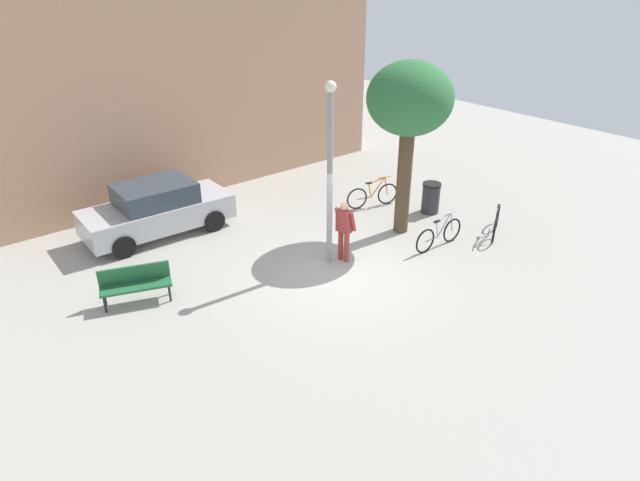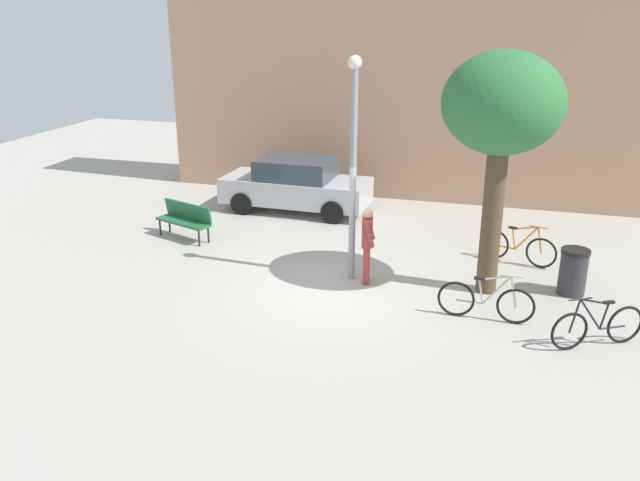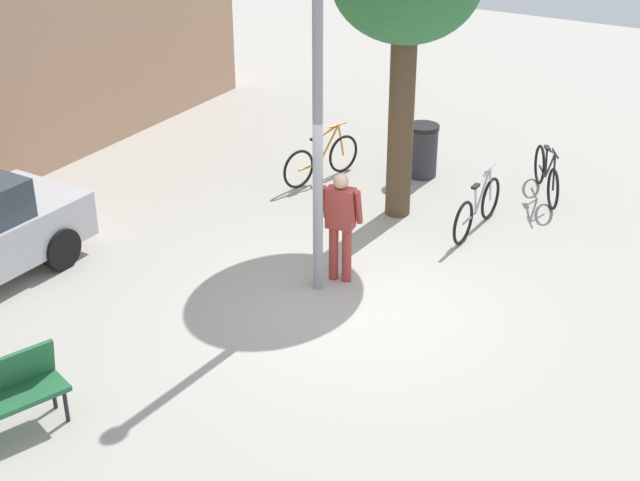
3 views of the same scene
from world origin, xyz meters
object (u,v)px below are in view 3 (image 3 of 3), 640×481
Objects in this scene: bicycle_orange at (322,160)px; bicycle_black at (546,175)px; bicycle_silver at (477,208)px; person_by_lamppost at (341,220)px; lamppost at (318,109)px; trash_bin at (422,150)px.

bicycle_black is at bearing -70.33° from bicycle_orange.
bicycle_silver is 1.04× the size of bicycle_orange.
person_by_lamppost is 4.78m from bicycle_black.
bicycle_silver is (-1.90, 0.53, 0.00)m from bicycle_black.
lamppost reaches higher than bicycle_silver.
person_by_lamppost is 1.71× the size of trash_bin.
person_by_lamppost reaches higher than bicycle_black.
bicycle_silver is (2.54, -1.11, -0.58)m from person_by_lamppost.
trash_bin is at bearing 46.29° from bicycle_silver.
bicycle_black is 3.98m from bicycle_orange.
bicycle_silver is 2.39m from trash_bin.
bicycle_orange is 1.79× the size of trash_bin.
trash_bin is (4.20, 0.61, -0.47)m from person_by_lamppost.
lamppost is 4.61m from bicycle_orange.
lamppost is at bearing 157.17° from person_by_lamppost.
trash_bin is (1.65, 1.73, 0.11)m from bicycle_silver.
person_by_lamppost reaches higher than trash_bin.
bicycle_orange is (3.48, 1.95, -2.31)m from lamppost.
trash_bin is at bearing 8.33° from person_by_lamppost.
person_by_lamppost is 2.84m from bicycle_silver.
bicycle_black is at bearing -20.47° from lamppost.
person_by_lamppost is 4.27m from trash_bin.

